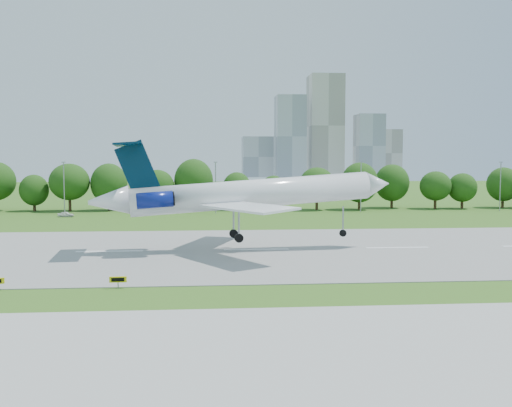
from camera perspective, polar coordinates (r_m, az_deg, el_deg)
ground at (r=55.89m, az=-18.84°, el=-8.63°), size 600.00×600.00×0.00m
runway at (r=79.93m, az=-14.45°, el=-4.68°), size 400.00×45.00×0.08m
tree_line at (r=145.59m, az=-10.02°, el=1.77°), size 288.40×8.40×10.40m
light_poles at (r=135.91m, az=-11.46°, el=1.65°), size 175.90×0.25×12.19m
skyline at (r=452.18m, az=6.42°, el=6.49°), size 127.00×52.00×80.00m
airliner at (r=77.82m, az=-1.92°, el=0.99°), size 42.08×30.43×13.68m
taxi_sign_right at (r=56.91m, az=-13.63°, el=-7.42°), size 1.65×0.27×1.16m
service_vehicle_b at (r=132.88m, az=-18.48°, el=-1.03°), size 3.49×1.48×1.18m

